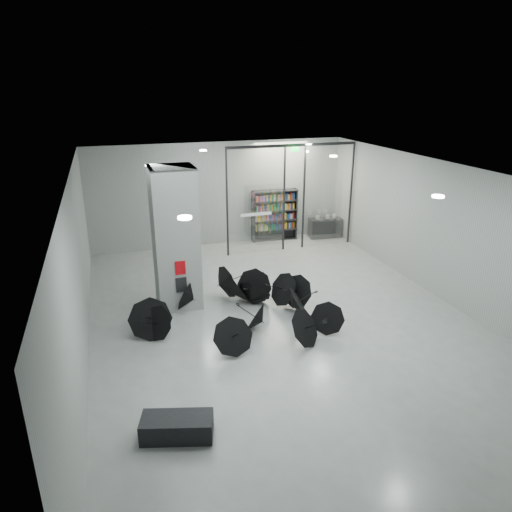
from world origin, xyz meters
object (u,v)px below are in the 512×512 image
object	(u,v)px
shop_counter	(325,228)
umbrella_cluster	(246,307)
column	(175,238)
bench	(177,427)
bookshelf	(275,215)

from	to	relation	value
shop_counter	umbrella_cluster	xyz separation A→B (m)	(-5.20, -5.84, -0.10)
umbrella_cluster	shop_counter	bearing A→B (deg)	48.30
column	bench	bearing A→B (deg)	-99.54
bookshelf	bench	bearing A→B (deg)	-113.39
shop_counter	bookshelf	bearing A→B (deg)	175.66
bench	bookshelf	size ratio (longest dim) A/B	0.63
column	bench	size ratio (longest dim) A/B	3.09
bench	bookshelf	xyz separation A→B (m)	(5.62, 10.24, 0.82)
bench	bookshelf	world-z (taller)	bookshelf
bench	umbrella_cluster	size ratio (longest dim) A/B	0.23
bookshelf	shop_counter	distance (m)	2.23
bookshelf	umbrella_cluster	size ratio (longest dim) A/B	0.37
column	bench	distance (m)	5.85
column	bench	world-z (taller)	column
bench	bookshelf	bearing A→B (deg)	77.26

